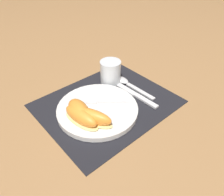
% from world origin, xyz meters
% --- Properties ---
extents(ground_plane, '(3.00, 3.00, 0.00)m').
position_xyz_m(ground_plane, '(0.00, 0.00, 0.00)').
color(ground_plane, '#A37547').
extents(placemat, '(0.41, 0.33, 0.00)m').
position_xyz_m(placemat, '(0.00, 0.00, 0.00)').
color(placemat, black).
rests_on(placemat, ground_plane).
extents(plate, '(0.24, 0.24, 0.02)m').
position_xyz_m(plate, '(-0.05, -0.01, 0.01)').
color(plate, white).
rests_on(plate, placemat).
extents(juice_glass, '(0.07, 0.07, 0.08)m').
position_xyz_m(juice_glass, '(0.09, 0.08, 0.04)').
color(juice_glass, silver).
rests_on(juice_glass, placemat).
extents(knife, '(0.02, 0.23, 0.01)m').
position_xyz_m(knife, '(0.09, -0.02, 0.01)').
color(knife, silver).
rests_on(knife, placemat).
extents(spoon, '(0.04, 0.18, 0.01)m').
position_xyz_m(spoon, '(0.12, 0.04, 0.01)').
color(spoon, silver).
rests_on(spoon, placemat).
extents(fork, '(0.15, 0.14, 0.00)m').
position_xyz_m(fork, '(-0.03, 0.00, 0.02)').
color(fork, silver).
rests_on(fork, plate).
extents(citrus_wedge_0, '(0.07, 0.11, 0.05)m').
position_xyz_m(citrus_wedge_0, '(-0.11, -0.01, 0.04)').
color(citrus_wedge_0, '#F4DB84').
rests_on(citrus_wedge_0, plate).
extents(citrus_wedge_1, '(0.06, 0.12, 0.04)m').
position_xyz_m(citrus_wedge_1, '(-0.12, -0.03, 0.04)').
color(citrus_wedge_1, '#F4DB84').
rests_on(citrus_wedge_1, plate).
extents(citrus_wedge_2, '(0.09, 0.14, 0.04)m').
position_xyz_m(citrus_wedge_2, '(-0.10, -0.05, 0.04)').
color(citrus_wedge_2, '#F4DB84').
rests_on(citrus_wedge_2, plate).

